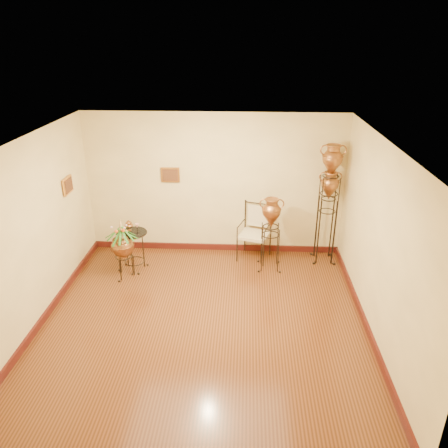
{
  "coord_description": "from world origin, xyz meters",
  "views": [
    {
      "loc": [
        0.62,
        -5.55,
        4.12
      ],
      "look_at": [
        0.25,
        1.3,
        1.1
      ],
      "focal_mm": 35.0,
      "sensor_mm": 36.0,
      "label": 1
    }
  ],
  "objects_px": {
    "amphora_mid": "(327,217)",
    "side_table": "(134,250)",
    "planter_urn": "(123,244)",
    "armchair": "(254,233)",
    "amphora_tall": "(328,203)"
  },
  "relations": [
    {
      "from": "planter_urn",
      "to": "armchair",
      "type": "distance_m",
      "value": 2.5
    },
    {
      "from": "planter_urn",
      "to": "armchair",
      "type": "bearing_deg",
      "value": 19.22
    },
    {
      "from": "planter_urn",
      "to": "side_table",
      "type": "height_order",
      "value": "planter_urn"
    },
    {
      "from": "amphora_mid",
      "to": "planter_urn",
      "type": "height_order",
      "value": "amphora_mid"
    },
    {
      "from": "amphora_tall",
      "to": "amphora_mid",
      "type": "relative_size",
      "value": 1.28
    },
    {
      "from": "planter_urn",
      "to": "armchair",
      "type": "height_order",
      "value": "planter_urn"
    },
    {
      "from": "armchair",
      "to": "planter_urn",
      "type": "bearing_deg",
      "value": -143.5
    },
    {
      "from": "amphora_mid",
      "to": "armchair",
      "type": "bearing_deg",
      "value": 180.0
    },
    {
      "from": "amphora_mid",
      "to": "planter_urn",
      "type": "distance_m",
      "value": 3.82
    },
    {
      "from": "amphora_tall",
      "to": "side_table",
      "type": "relative_size",
      "value": 2.41
    },
    {
      "from": "amphora_mid",
      "to": "armchair",
      "type": "distance_m",
      "value": 1.41
    },
    {
      "from": "amphora_mid",
      "to": "side_table",
      "type": "relative_size",
      "value": 1.89
    },
    {
      "from": "planter_urn",
      "to": "side_table",
      "type": "xyz_separation_m",
      "value": [
        0.11,
        0.28,
        -0.25
      ]
    },
    {
      "from": "planter_urn",
      "to": "amphora_mid",
      "type": "bearing_deg",
      "value": 12.48
    },
    {
      "from": "amphora_tall",
      "to": "planter_urn",
      "type": "xyz_separation_m",
      "value": [
        -3.72,
        -0.82,
        -0.54
      ]
    }
  ]
}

